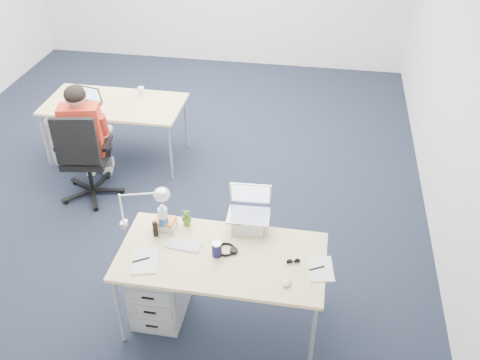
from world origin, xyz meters
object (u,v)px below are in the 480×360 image
Objects in this scene: dark_laptop at (84,98)px; far_cup at (141,91)px; headphones at (226,249)px; desk_lamp at (137,207)px; can_koozie at (217,249)px; sunglasses at (293,261)px; silver_laptop at (249,211)px; computer_mouse at (287,282)px; office_chair at (88,173)px; seated_person at (87,136)px; desk_far at (114,106)px; drawer_pedestal_far at (69,136)px; cordless_phone at (155,229)px; drawer_pedestal_near at (160,289)px; book_stack at (165,224)px; water_bottle at (163,218)px; desk_near at (221,260)px; bear_figurine at (187,218)px; wireless_keyboard at (183,245)px.

dark_laptop is 0.67m from far_cup.
headphones is 0.44× the size of desk_lamp.
can_koozie is at bearing -35.36° from dark_laptop.
silver_laptop is at bearing 122.36° from sunglasses.
silver_laptop is 0.69m from computer_mouse.
seated_person is (-0.03, 0.18, 0.35)m from office_chair.
computer_mouse is 0.21× the size of desk_lamp.
office_chair reaches higher than dark_laptop.
desk_far is at bearing -137.43° from far_cup.
office_chair is at bearing -52.94° from drawer_pedestal_far.
can_koozie is 0.88× the size of cordless_phone.
drawer_pedestal_near is 0.56m from book_stack.
water_bottle reaches higher than drawer_pedestal_far.
headphones is 1.84× the size of far_cup.
silver_laptop is (1.89, -1.94, 0.23)m from desk_far.
desk_far is 12.84× the size of can_koozie.
seated_person is at bearing 135.06° from desk_lamp.
desk_near is 14.89× the size of far_cup.
dark_laptop is at bearing 127.91° from water_bottle.
can_koozie reaches higher than book_stack.
silver_laptop reaches higher than drawer_pedestal_near.
book_stack is 0.60× the size of dark_laptop.
bear_figurine is (1.42, -1.15, 0.50)m from office_chair.
book_stack is at bearing 142.07° from wireless_keyboard.
sunglasses is at bearing 1.32° from desk_near.
seated_person is at bearing 132.01° from water_bottle.
desk_lamp is at bearing 131.92° from drawer_pedestal_near.
book_stack is 1.71× the size of far_cup.
cordless_phone is at bearing 156.60° from sunglasses.
cordless_phone is at bearing -13.70° from desk_lamp.
desk_near is 0.09m from headphones.
can_koozie is 0.40× the size of dark_laptop.
drawer_pedestal_near is at bearing -65.12° from seated_person.
dark_laptop is (-2.03, 2.15, 0.16)m from desk_near.
cordless_phone is 2.56m from far_cup.
headphones is 0.64× the size of dark_laptop.
seated_person reaches higher than computer_mouse.
wireless_keyboard is 0.62× the size of desk_lamp.
far_cup is (-1.63, 2.18, -0.13)m from silver_laptop.
bear_figurine is at bearing 61.10° from drawer_pedestal_near.
silver_laptop is 1.17× the size of dark_laptop.
computer_mouse is (0.37, -0.56, -0.16)m from silver_laptop.
dark_laptop is at bearing 158.16° from computer_mouse.
book_stack reaches higher than drawer_pedestal_near.
desk_far is at bearing 117.60° from drawer_pedestal_near.
desk_near is 6.32× the size of water_bottle.
water_bottle is (-0.54, 0.15, 0.11)m from headphones.
wireless_keyboard is at bearing -64.86° from far_cup.
silver_laptop is (1.93, -1.11, 0.60)m from office_chair.
silver_laptop is 1.42× the size of water_bottle.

